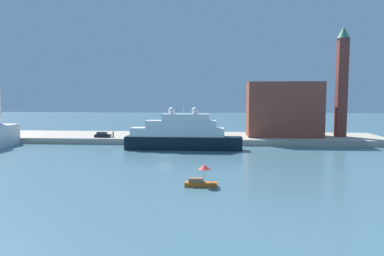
# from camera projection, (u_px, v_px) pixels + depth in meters

# --- Properties ---
(ground) EXTENTS (400.00, 400.00, 0.00)m
(ground) POSITION_uv_depth(u_px,v_px,m) (165.00, 156.00, 74.39)
(ground) COLOR slate
(quay_dock) EXTENTS (110.00, 20.36, 1.49)m
(quay_dock) POSITION_uv_depth(u_px,v_px,m) (179.00, 138.00, 100.34)
(quay_dock) COLOR #B7AD99
(quay_dock) RESTS_ON ground
(large_yacht) EXTENTS (26.88, 3.83, 10.86)m
(large_yacht) POSITION_uv_depth(u_px,v_px,m) (182.00, 135.00, 82.58)
(large_yacht) COLOR black
(large_yacht) RESTS_ON ground
(small_motorboat) EXTENTS (4.43, 1.71, 3.00)m
(small_motorboat) POSITION_uv_depth(u_px,v_px,m) (201.00, 179.00, 48.79)
(small_motorboat) COLOR #C66019
(small_motorboat) RESTS_ON ground
(harbor_building) EXTENTS (19.44, 10.21, 14.60)m
(harbor_building) POSITION_uv_depth(u_px,v_px,m) (284.00, 109.00, 97.03)
(harbor_building) COLOR brown
(harbor_building) RESTS_ON quay_dock
(bell_tower) EXTENTS (3.34, 3.34, 29.04)m
(bell_tower) POSITION_uv_depth(u_px,v_px,m) (342.00, 79.00, 95.13)
(bell_tower) COLOR brown
(bell_tower) RESTS_ON quay_dock
(parked_car) EXTENTS (4.19, 1.72, 1.41)m
(parked_car) POSITION_uv_depth(u_px,v_px,m) (103.00, 135.00, 94.63)
(parked_car) COLOR black
(parked_car) RESTS_ON quay_dock
(person_figure) EXTENTS (0.36, 0.36, 1.77)m
(person_figure) POSITION_uv_depth(u_px,v_px,m) (113.00, 135.00, 93.58)
(person_figure) COLOR #4C4C4C
(person_figure) RESTS_ON quay_dock
(mooring_bollard) EXTENTS (0.52, 0.52, 0.80)m
(mooring_bollard) POSITION_uv_depth(u_px,v_px,m) (160.00, 137.00, 92.16)
(mooring_bollard) COLOR black
(mooring_bollard) RESTS_ON quay_dock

